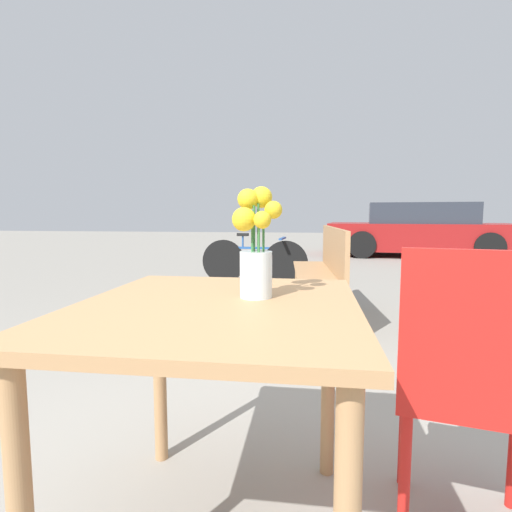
{
  "coord_description": "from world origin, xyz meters",
  "views": [
    {
      "loc": [
        0.25,
        -1.06,
        0.97
      ],
      "look_at": [
        0.1,
        0.08,
        0.85
      ],
      "focal_mm": 28.0,
      "sensor_mm": 36.0,
      "label": 1
    }
  ],
  "objects": [
    {
      "name": "table_front",
      "position": [
        0.0,
        0.0,
        0.62
      ],
      "size": [
        0.77,
        0.88,
        0.73
      ],
      "color": "tan",
      "rests_on": "ground_plane"
    },
    {
      "name": "flower_vase",
      "position": [
        0.09,
        0.09,
        0.86
      ],
      "size": [
        0.14,
        0.15,
        0.33
      ],
      "color": "silver",
      "rests_on": "table_front"
    },
    {
      "name": "cafe_chair",
      "position": [
        0.71,
        0.07,
        0.51
      ],
      "size": [
        0.48,
        0.48,
        0.88
      ],
      "color": "red",
      "rests_on": "ground_plane"
    },
    {
      "name": "bench_near",
      "position": [
        0.37,
        2.58,
        0.46
      ],
      "size": [
        0.47,
        1.59,
        0.85
      ],
      "color": "tan",
      "rests_on": "ground_plane"
    },
    {
      "name": "bicycle",
      "position": [
        -0.52,
        4.39,
        0.32
      ],
      "size": [
        1.49,
        0.44,
        0.71
      ],
      "color": "black",
      "rests_on": "ground_plane"
    },
    {
      "name": "parked_car",
      "position": [
        2.73,
        8.59,
        0.59
      ],
      "size": [
        4.23,
        2.2,
        1.22
      ],
      "color": "maroon",
      "rests_on": "ground_plane"
    }
  ]
}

